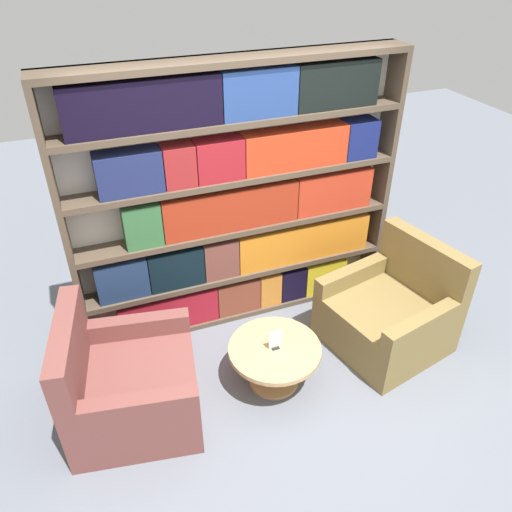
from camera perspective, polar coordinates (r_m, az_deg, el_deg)
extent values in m
plane|color=slate|center=(4.10, 4.67, -17.17)|extent=(14.00, 14.00, 0.00)
cube|color=silver|center=(4.40, -2.61, 6.89)|extent=(2.89, 0.05, 2.37)
cube|color=brown|center=(4.12, -21.02, 2.49)|extent=(0.05, 0.30, 2.37)
cube|color=brown|center=(4.89, 14.01, 8.78)|extent=(0.05, 0.30, 2.37)
cube|color=brown|center=(4.94, -1.79, -5.81)|extent=(2.79, 0.30, 0.05)
cube|color=brown|center=(4.67, -1.89, -1.57)|extent=(2.79, 0.30, 0.05)
cube|color=brown|center=(4.41, -2.00, 3.46)|extent=(2.79, 0.30, 0.05)
cube|color=brown|center=(4.19, -2.13, 9.06)|extent=(2.79, 0.30, 0.05)
cube|color=brown|center=(4.01, -2.28, 15.22)|extent=(2.79, 0.30, 0.05)
cube|color=brown|center=(3.89, -2.44, 21.50)|extent=(2.79, 0.30, 0.05)
cube|color=maroon|center=(4.67, -10.00, -6.05)|extent=(0.90, 0.20, 0.34)
cube|color=brown|center=(4.79, -2.22, -4.30)|extent=(0.42, 0.20, 0.34)
cube|color=orange|center=(4.88, 1.36, -3.46)|extent=(0.21, 0.20, 0.34)
cube|color=black|center=(4.96, 3.97, -2.84)|extent=(0.26, 0.20, 0.34)
cube|color=gold|center=(5.09, 7.59, -1.97)|extent=(0.43, 0.20, 0.34)
cube|color=navy|center=(4.37, -15.11, -2.37)|extent=(0.43, 0.20, 0.37)
cube|color=black|center=(4.41, -9.22, -1.14)|extent=(0.48, 0.20, 0.37)
cube|color=brown|center=(4.48, -4.21, -0.09)|extent=(0.31, 0.20, 0.37)
cube|color=orange|center=(4.74, 5.29, 1.90)|extent=(1.31, 0.20, 0.37)
cube|color=#32673A|center=(4.13, -12.92, 3.62)|extent=(0.30, 0.20, 0.37)
cube|color=#9E2D17|center=(4.26, -2.99, 5.53)|extent=(1.18, 0.20, 0.37)
cube|color=#B8331D|center=(4.62, 8.57, 7.52)|extent=(0.73, 0.20, 0.37)
cube|color=navy|center=(3.92, -14.34, 9.25)|extent=(0.50, 0.20, 0.33)
cube|color=maroon|center=(3.97, -8.88, 10.25)|extent=(0.25, 0.20, 0.33)
cube|color=maroon|center=(4.04, -4.32, 11.00)|extent=(0.39, 0.20, 0.33)
cube|color=red|center=(4.26, 4.37, 12.24)|extent=(0.92, 0.20, 0.33)
cube|color=navy|center=(4.54, 11.61, 13.05)|extent=(0.29, 0.20, 0.33)
cube|color=black|center=(3.77, -12.86, 16.51)|extent=(1.13, 0.20, 0.37)
cube|color=navy|center=(3.98, 0.16, 18.23)|extent=(0.60, 0.20, 0.37)
cube|color=black|center=(4.26, 8.98, 18.89)|extent=(0.71, 0.20, 0.37)
cube|color=brown|center=(4.02, -13.57, -14.89)|extent=(1.06, 1.07, 0.45)
cube|color=brown|center=(3.74, -20.56, -10.48)|extent=(0.30, 0.93, 0.50)
cube|color=brown|center=(3.52, -13.10, -16.39)|extent=(0.79, 0.25, 0.16)
cube|color=brown|center=(4.08, -13.13, -7.77)|extent=(0.79, 0.25, 0.16)
cube|color=olive|center=(4.61, 14.50, -7.38)|extent=(1.10, 1.10, 0.45)
cube|color=olive|center=(4.58, 18.70, -0.98)|extent=(0.34, 0.93, 0.50)
cube|color=olive|center=(4.59, 10.87, -2.18)|extent=(0.79, 0.29, 0.16)
cube|color=olive|center=(4.19, 18.33, -7.52)|extent=(0.79, 0.29, 0.16)
cylinder|color=tan|center=(4.16, 2.10, -12.50)|extent=(0.13, 0.13, 0.35)
cylinder|color=tan|center=(4.28, 2.05, -13.95)|extent=(0.41, 0.41, 0.03)
cylinder|color=tan|center=(4.02, 2.15, -10.61)|extent=(0.74, 0.74, 0.04)
cube|color=black|center=(4.00, 2.16, -10.35)|extent=(0.06, 0.06, 0.01)
cube|color=silver|center=(3.95, 2.19, -9.53)|extent=(0.10, 0.01, 0.17)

